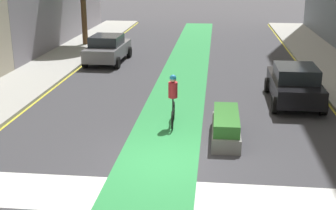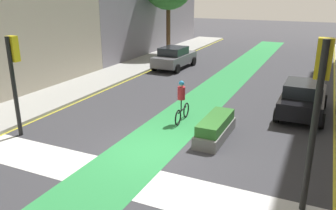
# 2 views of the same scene
# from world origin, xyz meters

# --- Properties ---
(ground_plane) EXTENTS (120.00, 120.00, 0.00)m
(ground_plane) POSITION_xyz_m (0.00, 0.00, 0.00)
(ground_plane) COLOR #38383D
(bike_lane_paint) EXTENTS (2.40, 60.00, 0.01)m
(bike_lane_paint) POSITION_xyz_m (-0.24, 0.00, 0.00)
(bike_lane_paint) COLOR #2D8C47
(bike_lane_paint) RESTS_ON ground_plane
(crosswalk_band) EXTENTS (12.00, 1.80, 0.01)m
(crosswalk_band) POSITION_xyz_m (0.00, -2.00, 0.00)
(crosswalk_band) COLOR silver
(crosswalk_band) RESTS_ON ground_plane
(car_grey_left_far) EXTENTS (2.11, 4.25, 1.57)m
(car_grey_left_far) POSITION_xyz_m (-4.76, 12.93, 0.80)
(car_grey_left_far) COLOR slate
(car_grey_left_far) RESTS_ON ground_plane
(car_black_right_far) EXTENTS (2.04, 4.21, 1.57)m
(car_black_right_far) POSITION_xyz_m (4.56, 6.25, 0.80)
(car_black_right_far) COLOR black
(car_black_right_far) RESTS_ON ground_plane
(cyclist_in_lane) EXTENTS (0.32, 1.73, 1.86)m
(cyclist_in_lane) POSITION_xyz_m (-0.08, 3.12, 0.97)
(cyclist_in_lane) COLOR black
(cyclist_in_lane) RESTS_ON ground_plane
(median_planter) EXTENTS (0.90, 2.77, 0.85)m
(median_planter) POSITION_xyz_m (1.76, 2.08, 0.40)
(median_planter) COLOR slate
(median_planter) RESTS_ON ground_plane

